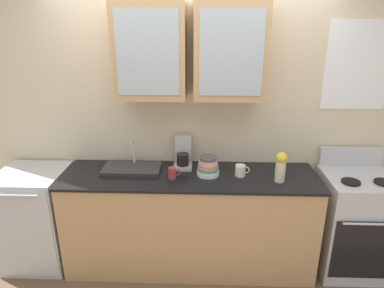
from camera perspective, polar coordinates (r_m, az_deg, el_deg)
ground_plane at (r=3.51m, az=-0.37°, el=-19.20°), size 10.00×10.00×0.00m
back_wall_unit at (r=3.14m, az=-0.09°, el=5.45°), size 4.24×0.43×2.55m
counter at (r=3.24m, az=-0.39°, el=-12.75°), size 2.26×0.63×0.94m
stove_range at (r=3.51m, az=25.50°, el=-11.93°), size 0.61×0.62×1.12m
sink_faucet at (r=3.15m, az=-10.07°, el=-3.95°), size 0.52×0.29×0.27m
bowl_stack at (r=2.99m, az=2.72°, el=-3.84°), size 0.20×0.20×0.17m
vase at (r=2.93m, az=14.73°, el=-3.60°), size 0.10×0.10×0.26m
cup_near_sink at (r=2.93m, az=-3.30°, el=-4.90°), size 0.11×0.07×0.10m
cup_near_bowls at (r=3.00m, az=8.18°, el=-4.47°), size 0.13×0.09×0.10m
dishwasher at (r=3.59m, az=-24.64°, el=-11.22°), size 0.59×0.62×0.94m
coffee_maker at (r=3.15m, az=-1.53°, el=-1.90°), size 0.17×0.20×0.29m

